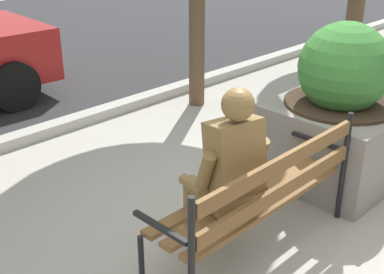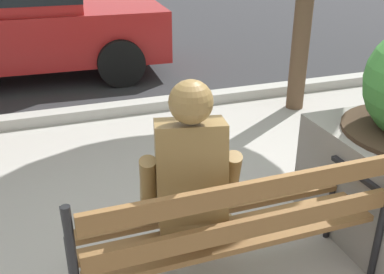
% 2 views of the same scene
% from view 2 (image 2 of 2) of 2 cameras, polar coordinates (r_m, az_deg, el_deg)
% --- Properties ---
extents(ground_plane, '(80.00, 80.00, 0.00)m').
position_cam_2_polar(ground_plane, '(3.16, 7.76, -15.49)').
color(ground_plane, '#ADA8A0').
extents(street_surface, '(60.00, 9.00, 0.01)m').
position_cam_2_polar(street_surface, '(9.88, -12.34, 12.73)').
color(street_surface, '#2D2D30').
rests_on(street_surface, ground).
extents(curb_stone, '(60.00, 0.20, 0.12)m').
position_cam_2_polar(curb_stone, '(5.51, -5.69, 3.94)').
color(curb_stone, '#B2AFA8').
rests_on(curb_stone, ground).
extents(park_bench, '(1.81, 0.55, 0.95)m').
position_cam_2_polar(park_bench, '(2.58, 5.31, -10.54)').
color(park_bench, brown).
rests_on(park_bench, ground).
extents(bronze_statue_seated, '(0.76, 0.80, 1.37)m').
position_cam_2_polar(bronze_statue_seated, '(2.61, -0.17, -6.65)').
color(bronze_statue_seated, olive).
rests_on(bronze_statue_seated, ground).
extents(parked_car_red, '(4.17, 2.07, 1.56)m').
position_cam_2_polar(parked_car_red, '(7.01, -21.81, 13.58)').
color(parked_car_red, '#B21E1E').
rests_on(parked_car_red, ground).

